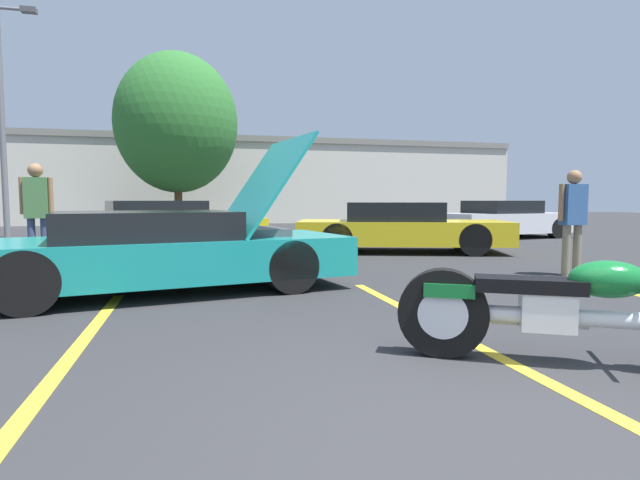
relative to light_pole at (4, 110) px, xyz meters
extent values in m
plane|color=#2D2D30|center=(7.07, -15.90, -3.98)|extent=(80.00, 80.00, 0.00)
cube|color=yellow|center=(4.76, -13.89, -3.98)|extent=(0.12, 5.29, 0.01)
cube|color=yellow|center=(7.86, -13.89, -3.98)|extent=(0.12, 5.29, 0.01)
cube|color=beige|center=(7.07, 9.51, -1.78)|extent=(32.00, 4.00, 4.40)
cube|color=gray|center=(7.07, 9.51, 0.27)|extent=(32.00, 4.20, 0.30)
cylinder|color=slate|center=(-0.08, 0.00, -0.38)|extent=(0.18, 0.18, 7.21)
cylinder|color=slate|center=(0.37, 0.00, 3.08)|extent=(0.90, 0.10, 0.10)
cube|color=#4C4C51|center=(0.82, 0.00, 3.08)|extent=(0.44, 0.28, 0.16)
cylinder|color=brown|center=(5.05, 3.88, -2.88)|extent=(0.32, 0.32, 2.20)
ellipsoid|color=#2D702D|center=(5.05, 3.88, 0.35)|extent=(4.95, 4.95, 5.69)
cylinder|color=black|center=(7.46, -14.37, -3.65)|extent=(0.65, 0.46, 0.66)
cylinder|color=silver|center=(7.46, -14.37, -3.65)|extent=(0.40, 0.33, 0.36)
cylinder|color=silver|center=(8.20, -14.78, -3.64)|extent=(1.31, 0.80, 0.12)
cube|color=silver|center=(8.09, -14.72, -3.60)|extent=(0.43, 0.38, 0.28)
ellipsoid|color=#146B2D|center=(8.42, -14.90, -3.36)|extent=(0.58, 0.49, 0.26)
cube|color=black|center=(7.98, -14.66, -3.42)|extent=(0.77, 0.58, 0.10)
cube|color=#146B2D|center=(7.50, -14.39, -3.47)|extent=(0.42, 0.37, 0.10)
cylinder|color=silver|center=(7.92, -14.50, -3.70)|extent=(1.00, 0.61, 0.09)
cube|color=teal|center=(5.27, -11.07, -3.55)|extent=(4.93, 2.68, 0.50)
cube|color=black|center=(5.09, -11.11, -3.12)|extent=(2.37, 2.02, 0.34)
cylinder|color=black|center=(6.85, -11.60, -3.65)|extent=(0.70, 0.34, 0.67)
cylinder|color=black|center=(6.54, -10.01, -3.65)|extent=(0.70, 0.34, 0.67)
cylinder|color=black|center=(4.00, -12.14, -3.65)|extent=(0.70, 0.34, 0.67)
cylinder|color=black|center=(3.70, -10.55, -3.65)|extent=(0.70, 0.34, 0.67)
cube|color=teal|center=(6.58, -10.83, -2.62)|extent=(1.27, 1.84, 1.36)
cube|color=#4C4C51|center=(6.53, -10.83, -3.33)|extent=(0.78, 1.11, 0.28)
cube|color=yellow|center=(4.98, -5.27, -3.53)|extent=(4.93, 2.94, 0.55)
cube|color=black|center=(4.81, -5.32, -3.04)|extent=(2.43, 2.11, 0.43)
cylinder|color=black|center=(6.57, -5.67, -3.66)|extent=(0.69, 0.38, 0.65)
cylinder|color=black|center=(6.16, -4.13, -3.66)|extent=(0.69, 0.38, 0.65)
cylinder|color=black|center=(3.81, -6.41, -3.66)|extent=(0.69, 0.38, 0.65)
cylinder|color=black|center=(3.40, -4.87, -3.66)|extent=(0.69, 0.38, 0.65)
cube|color=yellow|center=(10.23, -7.24, -3.53)|extent=(4.96, 3.12, 0.52)
cube|color=black|center=(10.05, -7.18, -3.07)|extent=(2.48, 2.16, 0.42)
cylinder|color=black|center=(11.35, -8.42, -3.64)|extent=(0.72, 0.42, 0.69)
cylinder|color=black|center=(11.83, -6.95, -3.64)|extent=(0.72, 0.42, 0.69)
cylinder|color=black|center=(8.62, -7.52, -3.64)|extent=(0.72, 0.42, 0.69)
cylinder|color=black|center=(9.10, -6.06, -3.64)|extent=(0.72, 0.42, 0.69)
cube|color=silver|center=(15.12, -4.01, -3.51)|extent=(4.40, 2.43, 0.61)
cube|color=black|center=(14.96, -4.04, -3.01)|extent=(2.11, 1.89, 0.39)
cylinder|color=black|center=(16.53, -4.58, -3.68)|extent=(0.64, 0.31, 0.61)
cylinder|color=black|center=(16.28, -3.03, -3.68)|extent=(0.64, 0.31, 0.61)
cylinder|color=black|center=(13.97, -4.99, -3.68)|extent=(0.64, 0.31, 0.61)
cylinder|color=black|center=(13.72, -3.44, -3.68)|extent=(0.64, 0.31, 0.61)
cylinder|color=gray|center=(11.24, -11.21, -3.59)|extent=(0.12, 0.12, 0.79)
cylinder|color=gray|center=(11.44, -11.21, -3.59)|extent=(0.12, 0.12, 0.79)
cube|color=#335B93|center=(11.34, -11.21, -2.88)|extent=(0.36, 0.20, 0.63)
cylinder|color=#9E704C|center=(11.12, -11.21, -2.85)|extent=(0.08, 0.08, 0.56)
cylinder|color=#9E704C|center=(11.56, -11.21, -2.85)|extent=(0.08, 0.08, 0.56)
sphere|color=#9E704C|center=(11.34, -11.21, -2.46)|extent=(0.21, 0.21, 0.21)
cylinder|color=#38476B|center=(3.00, -8.37, -3.55)|extent=(0.12, 0.12, 0.87)
cylinder|color=#38476B|center=(3.20, -8.37, -3.55)|extent=(0.12, 0.12, 0.87)
cube|color=#4C7F47|center=(3.10, -8.37, -2.77)|extent=(0.36, 0.20, 0.69)
cylinder|color=#9E704C|center=(2.88, -8.37, -2.74)|extent=(0.08, 0.08, 0.62)
cylinder|color=#9E704C|center=(3.32, -8.37, -2.74)|extent=(0.08, 0.08, 0.62)
sphere|color=#9E704C|center=(3.10, -8.37, -2.31)|extent=(0.23, 0.23, 0.23)
camera|label=1|loc=(5.67, -17.71, -2.82)|focal=28.00mm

